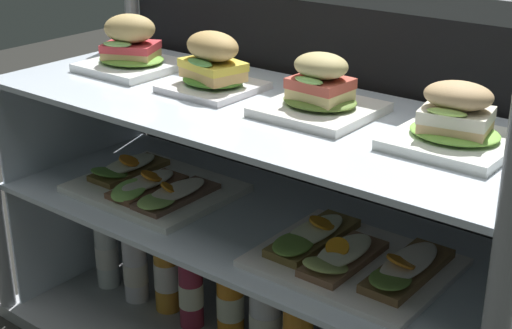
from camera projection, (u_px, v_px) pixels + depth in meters
name	position (u px, v px, depth m)	size (l,w,h in m)	color
case_frame	(292.00, 141.00, 1.58)	(1.21, 0.50, 0.89)	gray
riser_lower_tier	(256.00, 290.00, 1.61)	(1.14, 0.42, 0.31)	silver
shelf_lower_glass	(256.00, 223.00, 1.55)	(1.16, 0.44, 0.01)	silver
riser_upper_tier	(256.00, 167.00, 1.50)	(1.14, 0.42, 0.23)	silver
shelf_upper_glass	(256.00, 108.00, 1.45)	(1.16, 0.44, 0.01)	silver
plated_roll_sandwich_mid_left	(131.00, 50.00, 1.68)	(0.20, 0.20, 0.13)	white
plated_roll_sandwich_near_right_corner	(213.00, 67.00, 1.52)	(0.17, 0.17, 0.12)	white
plated_roll_sandwich_far_right	(320.00, 93.00, 1.39)	(0.20, 0.20, 0.12)	white
plated_roll_sandwich_mid_right	(455.00, 124.00, 1.23)	(0.19, 0.19, 0.11)	white
open_sandwich_tray_near_left_corner	(151.00, 185.00, 1.66)	(0.34, 0.28, 0.06)	white
open_sandwich_tray_far_right	(353.00, 258.00, 1.36)	(0.34, 0.28, 0.06)	white
juice_bottle_front_right_end	(107.00, 251.00, 1.89)	(0.06, 0.06, 0.23)	white
juice_bottle_front_middle	(135.00, 263.00, 1.82)	(0.06, 0.06, 0.24)	white
juice_bottle_front_second	(167.00, 275.00, 1.78)	(0.06, 0.06, 0.23)	orange
juice_bottle_near_post	(191.00, 287.00, 1.72)	(0.06, 0.06, 0.24)	#A22C46
juice_bottle_back_right	(230.00, 301.00, 1.70)	(0.06, 0.06, 0.21)	orange
juice_bottle_back_left	(266.00, 317.00, 1.63)	(0.07, 0.07, 0.22)	white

